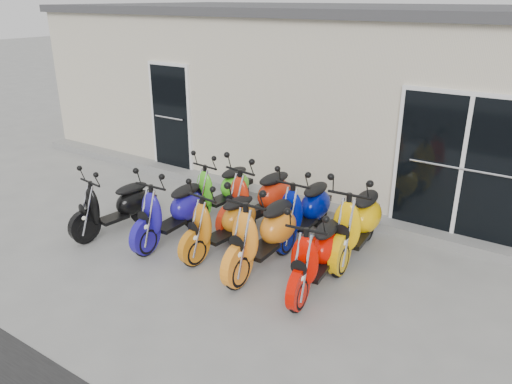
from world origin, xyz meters
TOP-DOWN VIEW (x-y plane):
  - ground at (0.00, 0.00)m, footprint 80.00×80.00m
  - building at (0.00, 5.20)m, footprint 14.00×6.00m
  - roof_cap at (0.00, 5.20)m, footprint 14.20×6.20m
  - front_step at (0.00, 2.02)m, footprint 14.00×0.40m
  - door_left at (-3.20, 2.17)m, footprint 1.07×0.08m
  - door_right at (2.60, 2.17)m, footprint 2.02×0.08m
  - scooter_front_black at (-1.94, -0.53)m, footprint 0.78×1.65m
  - scooter_front_blue at (-1.00, -0.24)m, footprint 0.71×1.74m
  - scooter_front_orange_a at (-0.13, -0.10)m, footprint 0.77×1.70m
  - scooter_front_orange_b at (0.63, -0.16)m, footprint 0.73×1.87m
  - scooter_front_red at (1.48, -0.21)m, footprint 0.81×1.74m
  - scooter_back_green at (-0.99, 0.99)m, footprint 0.72×1.66m
  - scooter_back_red at (-0.16, 0.89)m, footprint 0.89×1.89m
  - scooter_back_blue at (0.67, 0.93)m, footprint 0.68×1.76m
  - scooter_back_yellow at (1.56, 0.87)m, footprint 0.84×1.92m

SIDE VIEW (x-z plane):
  - ground at x=0.00m, z-range 0.00..0.00m
  - front_step at x=0.00m, z-range 0.00..0.15m
  - scooter_front_black at x=-1.94m, z-range 0.00..1.17m
  - scooter_back_green at x=-0.99m, z-range 0.00..1.20m
  - scooter_front_orange_a at x=-0.13m, z-range 0.00..1.21m
  - scooter_front_red at x=1.48m, z-range 0.00..1.24m
  - scooter_front_blue at x=-1.00m, z-range 0.00..1.27m
  - scooter_back_blue at x=0.67m, z-range 0.00..1.28m
  - scooter_back_red at x=-0.16m, z-range 0.00..1.34m
  - scooter_front_orange_b at x=0.63m, z-range 0.00..1.37m
  - scooter_back_yellow at x=1.56m, z-range 0.00..1.38m
  - door_left at x=-3.20m, z-range 0.15..2.37m
  - door_right at x=2.60m, z-range 0.15..2.37m
  - building at x=0.00m, z-range 0.00..3.20m
  - roof_cap at x=0.00m, z-range 3.20..3.36m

